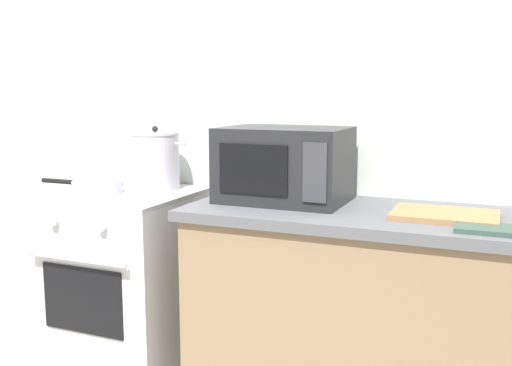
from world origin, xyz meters
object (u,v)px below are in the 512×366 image
at_px(frying_pan, 97,186).
at_px(microwave, 284,165).
at_px(stove, 127,291).
at_px(cutting_board, 445,215).
at_px(stock_pot, 156,160).
at_px(oven_mitt, 485,229).

height_order(frying_pan, microwave, microwave).
height_order(stove, cutting_board, cutting_board).
bearing_deg(frying_pan, stock_pot, 42.46).
height_order(frying_pan, cutting_board, frying_pan).
xyz_separation_m(microwave, cutting_board, (0.63, -0.08, -0.14)).
bearing_deg(cutting_board, stock_pot, 173.92).
bearing_deg(microwave, stock_pot, 174.84).
xyz_separation_m(microwave, oven_mitt, (0.77, -0.24, -0.14)).
bearing_deg(stock_pot, microwave, -5.16).
distance_m(stock_pot, cutting_board, 1.29).
bearing_deg(cutting_board, frying_pan, -178.32).
bearing_deg(frying_pan, oven_mitt, -4.14).
relative_size(stock_pot, oven_mitt, 1.69).
distance_m(stock_pot, frying_pan, 0.29).
height_order(stock_pot, frying_pan, stock_pot).
relative_size(stock_pot, frying_pan, 0.71).
height_order(microwave, cutting_board, microwave).
relative_size(microwave, cutting_board, 1.39).
bearing_deg(cutting_board, stove, -179.95).
distance_m(frying_pan, oven_mitt, 1.62).
xyz_separation_m(frying_pan, cutting_board, (1.48, 0.04, -0.02)).
xyz_separation_m(frying_pan, microwave, (0.84, 0.12, 0.12)).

